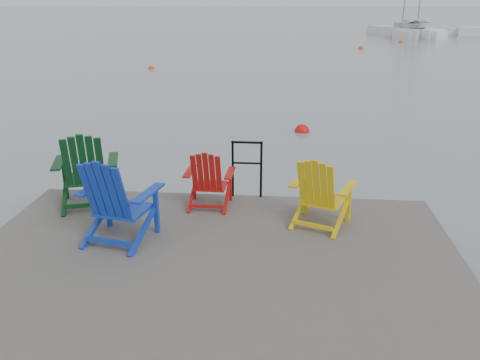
# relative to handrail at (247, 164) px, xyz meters

# --- Properties ---
(ground) EXTENTS (400.00, 400.00, 0.00)m
(ground) POSITION_rel_handrail_xyz_m (-0.25, -2.45, -1.04)
(ground) COLOR slate
(ground) RESTS_ON ground
(dock) EXTENTS (6.00, 5.00, 1.40)m
(dock) POSITION_rel_handrail_xyz_m (-0.25, -2.45, -0.69)
(dock) COLOR #322F2C
(dock) RESTS_ON ground
(handrail) EXTENTS (0.48, 0.04, 0.90)m
(handrail) POSITION_rel_handrail_xyz_m (0.00, 0.00, 0.00)
(handrail) COLOR black
(handrail) RESTS_ON dock
(chair_green) EXTENTS (1.08, 1.03, 1.16)m
(chair_green) POSITION_rel_handrail_xyz_m (-2.33, -0.59, 0.04)
(chair_green) COLOR #0A3715
(chair_green) RESTS_ON dock
(chair_blue) EXTENTS (1.03, 0.98, 1.14)m
(chair_blue) POSITION_rel_handrail_xyz_m (-1.52, -1.69, 0.04)
(chair_blue) COLOR #1033AC
(chair_blue) RESTS_ON dock
(chair_red) EXTENTS (0.73, 0.68, 0.89)m
(chair_red) POSITION_rel_handrail_xyz_m (-0.53, -0.47, -0.09)
(chair_red) COLOR #AC0F0C
(chair_red) RESTS_ON dock
(chair_yellow) EXTENTS (0.97, 0.93, 1.00)m
(chair_yellow) POSITION_rel_handrail_xyz_m (1.06, -1.00, -0.04)
(chair_yellow) COLOR #E0B80C
(chair_yellow) RESTS_ON dock
(sailboat_near) EXTENTS (5.83, 7.56, 10.72)m
(sailboat_near) POSITION_rel_handrail_xyz_m (11.36, 42.13, -0.69)
(sailboat_near) COLOR white
(sailboat_near) RESTS_ON ground
(sailboat_mid) EXTENTS (5.60, 8.15, 11.22)m
(sailboat_mid) POSITION_rel_handrail_xyz_m (12.24, 41.87, -0.69)
(sailboat_mid) COLOR silver
(sailboat_mid) RESTS_ON ground
(buoy_a) EXTENTS (0.41, 0.41, 0.41)m
(buoy_a) POSITION_rel_handrail_xyz_m (1.05, 6.13, -1.04)
(buoy_a) COLOR red
(buoy_a) RESTS_ON ground
(buoy_b) EXTENTS (0.32, 0.32, 0.32)m
(buoy_b) POSITION_rel_handrail_xyz_m (-6.25, 18.27, -1.04)
(buoy_b) COLOR red
(buoy_b) RESTS_ON ground
(buoy_c) EXTENTS (0.39, 0.39, 0.39)m
(buoy_c) POSITION_rel_handrail_xyz_m (5.78, 29.76, -1.04)
(buoy_c) COLOR red
(buoy_c) RESTS_ON ground
(buoy_d) EXTENTS (0.40, 0.40, 0.40)m
(buoy_d) POSITION_rel_handrail_xyz_m (9.69, 35.35, -1.04)
(buoy_d) COLOR #E74E0D
(buoy_d) RESTS_ON ground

